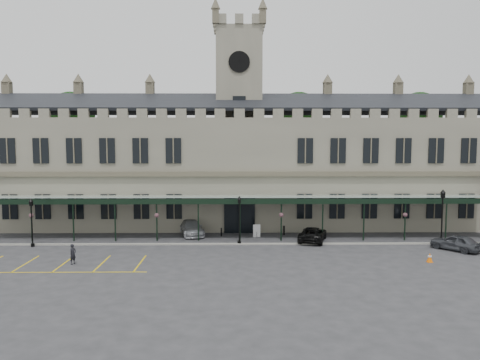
{
  "coord_description": "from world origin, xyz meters",
  "views": [
    {
      "loc": [
        -0.51,
        -37.3,
        9.84
      ],
      "look_at": [
        0.0,
        6.0,
        6.0
      ],
      "focal_mm": 35.0,
      "sensor_mm": 36.0,
      "label": 1
    }
  ],
  "objects_px": {
    "car_taxi": "(191,228)",
    "sign_board": "(257,231)",
    "lamp_post_right": "(442,212)",
    "person_a": "(73,254)",
    "lamp_post_left": "(32,218)",
    "car_right_a": "(456,242)",
    "car_van": "(313,234)",
    "clock_tower": "(239,110)",
    "lamp_post_mid": "(239,216)",
    "station_building": "(239,168)",
    "traffic_cone": "(430,258)"
  },
  "relations": [
    {
      "from": "lamp_post_mid",
      "to": "car_taxi",
      "type": "height_order",
      "value": "lamp_post_mid"
    },
    {
      "from": "lamp_post_left",
      "to": "car_taxi",
      "type": "relative_size",
      "value": 0.87
    },
    {
      "from": "station_building",
      "to": "car_taxi",
      "type": "xyz_separation_m",
      "value": [
        -4.94,
        -5.91,
        -5.73
      ]
    },
    {
      "from": "car_right_a",
      "to": "car_van",
      "type": "bearing_deg",
      "value": -56.62
    },
    {
      "from": "station_building",
      "to": "car_right_a",
      "type": "relative_size",
      "value": 14.18
    },
    {
      "from": "lamp_post_mid",
      "to": "car_van",
      "type": "distance_m",
      "value": 7.47
    },
    {
      "from": "station_building",
      "to": "lamp_post_mid",
      "type": "bearing_deg",
      "value": -90.39
    },
    {
      "from": "car_van",
      "to": "car_right_a",
      "type": "relative_size",
      "value": 1.17
    },
    {
      "from": "lamp_post_mid",
      "to": "car_taxi",
      "type": "xyz_separation_m",
      "value": [
        -4.87,
        4.42,
        -1.97
      ]
    },
    {
      "from": "lamp_post_right",
      "to": "traffic_cone",
      "type": "height_order",
      "value": "lamp_post_right"
    },
    {
      "from": "station_building",
      "to": "sign_board",
      "type": "height_order",
      "value": "station_building"
    },
    {
      "from": "lamp_post_left",
      "to": "sign_board",
      "type": "relative_size",
      "value": 3.47
    },
    {
      "from": "lamp_post_mid",
      "to": "lamp_post_right",
      "type": "xyz_separation_m",
      "value": [
        18.85,
        -0.18,
        0.37
      ]
    },
    {
      "from": "lamp_post_right",
      "to": "person_a",
      "type": "xyz_separation_m",
      "value": [
        -31.98,
        -6.58,
        -2.27
      ]
    },
    {
      "from": "car_taxi",
      "to": "sign_board",
      "type": "bearing_deg",
      "value": -24.53
    },
    {
      "from": "station_building",
      "to": "lamp_post_right",
      "type": "height_order",
      "value": "station_building"
    },
    {
      "from": "sign_board",
      "to": "car_taxi",
      "type": "distance_m",
      "value": 6.75
    },
    {
      "from": "station_building",
      "to": "sign_board",
      "type": "xyz_separation_m",
      "value": [
        1.71,
        -7.1,
        -5.84
      ]
    },
    {
      "from": "clock_tower",
      "to": "car_taxi",
      "type": "bearing_deg",
      "value": -129.48
    },
    {
      "from": "clock_tower",
      "to": "car_taxi",
      "type": "xyz_separation_m",
      "value": [
        -4.94,
        -6.0,
        -12.37
      ]
    },
    {
      "from": "lamp_post_mid",
      "to": "lamp_post_right",
      "type": "height_order",
      "value": "lamp_post_right"
    },
    {
      "from": "car_taxi",
      "to": "car_right_a",
      "type": "height_order",
      "value": "car_taxi"
    },
    {
      "from": "car_van",
      "to": "car_right_a",
      "type": "height_order",
      "value": "car_right_a"
    },
    {
      "from": "station_building",
      "to": "sign_board",
      "type": "bearing_deg",
      "value": -76.49
    },
    {
      "from": "car_van",
      "to": "clock_tower",
      "type": "bearing_deg",
      "value": -35.6
    },
    {
      "from": "car_van",
      "to": "lamp_post_mid",
      "type": "bearing_deg",
      "value": 27.33
    },
    {
      "from": "traffic_cone",
      "to": "lamp_post_right",
      "type": "bearing_deg",
      "value": 59.48
    },
    {
      "from": "lamp_post_mid",
      "to": "car_van",
      "type": "relative_size",
      "value": 0.92
    },
    {
      "from": "lamp_post_right",
      "to": "car_van",
      "type": "xyz_separation_m",
      "value": [
        -11.78,
        1.49,
        -2.39
      ]
    },
    {
      "from": "lamp_post_mid",
      "to": "person_a",
      "type": "distance_m",
      "value": 14.89
    },
    {
      "from": "lamp_post_mid",
      "to": "car_taxi",
      "type": "relative_size",
      "value": 0.9
    },
    {
      "from": "lamp_post_left",
      "to": "clock_tower",
      "type": "bearing_deg",
      "value": 30.33
    },
    {
      "from": "car_taxi",
      "to": "lamp_post_left",
      "type": "bearing_deg",
      "value": -174.39
    },
    {
      "from": "clock_tower",
      "to": "lamp_post_right",
      "type": "bearing_deg",
      "value": -29.42
    },
    {
      "from": "clock_tower",
      "to": "station_building",
      "type": "bearing_deg",
      "value": -90.0
    },
    {
      "from": "lamp_post_left",
      "to": "lamp_post_right",
      "type": "relative_size",
      "value": 0.86
    },
    {
      "from": "lamp_post_right",
      "to": "car_taxi",
      "type": "bearing_deg",
      "value": 169.03
    },
    {
      "from": "clock_tower",
      "to": "traffic_cone",
      "type": "relative_size",
      "value": 33.46
    },
    {
      "from": "traffic_cone",
      "to": "sign_board",
      "type": "height_order",
      "value": "sign_board"
    },
    {
      "from": "lamp_post_right",
      "to": "person_a",
      "type": "height_order",
      "value": "lamp_post_right"
    },
    {
      "from": "lamp_post_left",
      "to": "lamp_post_mid",
      "type": "distance_m",
      "value": 18.91
    },
    {
      "from": "clock_tower",
      "to": "lamp_post_mid",
      "type": "height_order",
      "value": "clock_tower"
    },
    {
      "from": "sign_board",
      "to": "person_a",
      "type": "bearing_deg",
      "value": -159.81
    },
    {
      "from": "sign_board",
      "to": "traffic_cone",
      "type": "bearing_deg",
      "value": -49.5
    },
    {
      "from": "clock_tower",
      "to": "lamp_post_left",
      "type": "distance_m",
      "value": 24.35
    },
    {
      "from": "car_right_a",
      "to": "lamp_post_left",
      "type": "bearing_deg",
      "value": -41.54
    },
    {
      "from": "sign_board",
      "to": "car_right_a",
      "type": "distance_m",
      "value": 18.24
    },
    {
      "from": "lamp_post_left",
      "to": "car_right_a",
      "type": "bearing_deg",
      "value": -2.84
    },
    {
      "from": "lamp_post_left",
      "to": "car_van",
      "type": "xyz_separation_m",
      "value": [
        25.97,
        2.0,
        -1.95
      ]
    },
    {
      "from": "lamp_post_left",
      "to": "person_a",
      "type": "height_order",
      "value": "lamp_post_left"
    }
  ]
}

